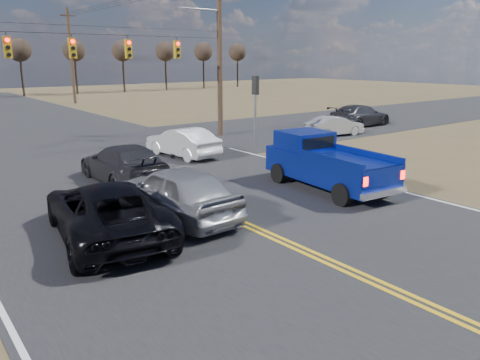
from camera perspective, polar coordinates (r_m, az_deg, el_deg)
ground at (r=11.38m, az=12.84°, el=-10.71°), size 160.00×160.00×0.00m
road_main at (r=18.94m, az=-10.86°, el=-0.34°), size 14.00×120.00×0.02m
road_cross at (r=26.20m, az=-18.77°, el=3.26°), size 120.00×12.00×0.02m
signal_gantry at (r=25.72m, az=-18.47°, el=14.47°), size 19.60×4.83×10.00m
utility_poles at (r=24.81m, az=-19.00°, el=14.83°), size 19.60×58.32×10.00m
treeline at (r=34.40m, az=-24.60°, el=14.83°), size 87.00×117.80×7.40m
pickup_truck at (r=17.83m, az=10.33°, el=2.04°), size 2.59×5.62×2.05m
silver_suv at (r=14.41m, az=-7.80°, el=-1.46°), size 2.22×5.04×1.69m
black_suv at (r=13.27m, az=-15.98°, el=-3.56°), size 3.46×6.00×1.57m
white_car_queue at (r=23.70m, az=-7.03°, el=4.59°), size 2.04×4.56×1.46m
dgrey_car_queue at (r=19.00m, az=-13.99°, el=1.92°), size 2.32×5.37×1.54m
cross_car_east_near at (r=30.57m, az=11.49°, el=6.48°), size 1.91×4.02×1.27m
cross_car_east_far at (r=35.38m, az=14.40°, el=7.62°), size 2.55×5.55×1.57m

